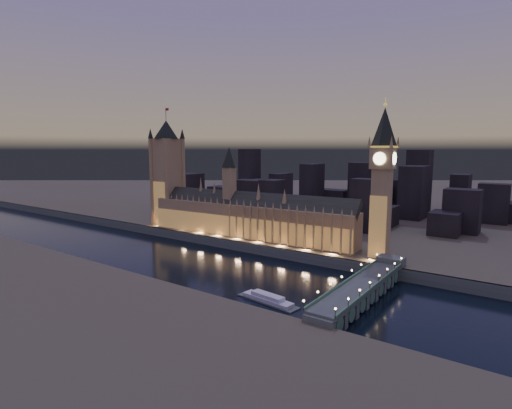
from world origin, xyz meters
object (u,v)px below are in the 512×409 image
Objects in this scene: victoria_tower at (167,168)px; elizabeth_tower at (383,170)px; palace_of_westminster at (246,215)px; westminster_bridge at (364,289)px; river_boat at (268,299)px.

victoria_tower is 1.05× the size of elizabeth_tower.
palace_of_westminster is 125.97m from elizabeth_tower.
westminster_bridge reaches higher than river_boat.
river_boat is at bearing -139.69° from westminster_bridge.
victoria_tower is at bearing -180.00° from elizabeth_tower.
westminster_bridge is at bearing -15.76° from victoria_tower.
elizabeth_tower is 0.98× the size of westminster_bridge.
river_boat is at bearing -48.09° from palace_of_westminster.
westminster_bridge is (131.98, -65.20, -20.37)m from palace_of_westminster.
river_boat is (-28.00, -100.77, -68.18)m from elizabeth_tower.
palace_of_westminster is 1.73× the size of victoria_tower.
victoria_tower is 218.04m from elizabeth_tower.
westminster_bridge is 2.85× the size of river_boat.
river_boat is (190.00, -100.76, -64.23)m from victoria_tower.
elizabeth_tower is at bearing 74.47° from river_boat.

